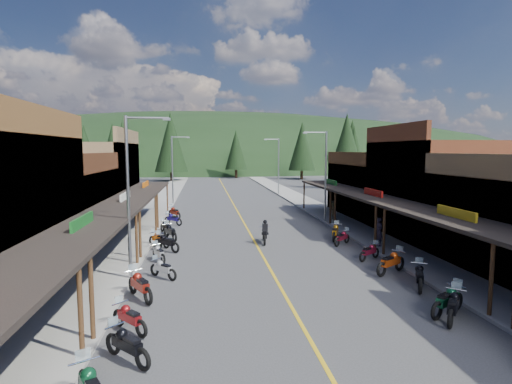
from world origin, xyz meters
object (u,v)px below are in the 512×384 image
object	(u,v)px
pine_6	(413,150)
pine_10	(123,148)
bike_west_2	(127,343)
bike_east_2	(453,305)
bike_west_6	(159,252)
bike_east_4	(420,275)
pine_2	(171,142)
bike_east_5	(391,261)
shop_east_2	(438,189)
bike_west_10	(166,226)
streetlight_1	(174,167)
bike_east_6	(369,251)
pedestrian_east_b	(332,210)
pine_11	(346,145)
pedestrian_east_a	(379,232)
streetlight_2	(324,172)
bike_west_9	(170,231)
bike_east_8	(335,231)
rider_on_bike	(265,234)
pine_8	(84,153)
bike_east_7	(342,237)
pine_3	(236,150)
pine_5	(352,144)
shop_west_2	(46,209)
bike_west_7	(166,242)
bike_west_3	(129,317)
shop_east_3	(381,189)
bike_west_11	(173,219)
streetlight_0	(131,190)
shop_west_3	(87,182)
pine_1	(113,146)
bike_east_3	(448,299)
pine_9	(354,150)
bike_west_5	(163,268)
bike_west_4	(140,284)
pine_0	(24,150)
pine_4	(302,146)
streetlight_3	(278,164)

from	to	relation	value
pine_6	pine_10	distance (m)	65.51
bike_west_2	bike_east_2	xyz separation A→B (m)	(11.54, 1.44, 0.02)
bike_west_6	bike_east_4	world-z (taller)	bike_east_4
pine_2	bike_east_5	distance (m)	67.04
shop_east_2	bike_west_10	xyz separation A→B (m)	(-20.22, 3.48, -2.97)
streetlight_1	bike_east_2	distance (m)	36.87
bike_west_10	bike_east_6	distance (m)	15.51
pine_2	pedestrian_east_b	size ratio (longest dim) A/B	8.15
pine_11	pedestrian_east_a	world-z (taller)	pine_11
streetlight_2	pedestrian_east_a	size ratio (longest dim) A/B	4.21
pine_10	bike_west_9	bearing A→B (deg)	-75.61
pine_6	bike_east_8	xyz separation A→B (m)	(-40.22, -62.72, -5.85)
bike_east_8	rider_on_bike	size ratio (longest dim) A/B	0.97
pine_8	bike_east_7	bearing A→B (deg)	-55.46
pine_2	pine_6	bearing A→B (deg)	6.12
pine_3	bike_west_2	xyz separation A→B (m)	(-9.84, -79.86, -5.88)
bike_west_9	pedestrian_east_a	world-z (taller)	pedestrian_east_a
pine_5	shop_west_2	bearing A→B (deg)	-124.19
bike_east_5	bike_west_7	bearing A→B (deg)	-148.98
bike_west_3	pine_6	bearing A→B (deg)	13.06
bike_east_7	pine_2	bearing A→B (deg)	153.09
pine_6	bike_east_6	bearing A→B (deg)	-120.43
pine_5	bike_west_9	distance (m)	80.22
streetlight_1	bike_east_7	size ratio (longest dim) A/B	4.21
shop_east_3	pine_8	size ratio (longest dim) A/B	1.09
pine_2	bike_west_11	world-z (taller)	pine_2
streetlight_0	shop_west_3	bearing A→B (deg)	111.55
shop_west_3	bike_west_9	xyz separation A→B (m)	(7.90, -8.51, -2.88)
streetlight_0	pine_1	distance (m)	77.94
bike_west_9	bike_east_5	distance (m)	15.23
bike_east_3	bike_west_10	bearing A→B (deg)	-174.36
pine_9	bike_west_5	distance (m)	59.14
pine_11	bike_east_3	world-z (taller)	pine_11
shop_east_3	bike_east_2	world-z (taller)	shop_east_3
pine_5	bike_west_5	distance (m)	87.68
pedestrian_east_a	bike_west_4	bearing A→B (deg)	-72.87
pine_0	bike_west_10	xyz separation A→B (m)	(33.57, -56.82, -5.94)
shop_west_2	bike_west_10	size ratio (longest dim) A/B	5.69
pine_0	pine_8	bearing A→B (deg)	-50.71
streetlight_1	pine_4	xyz separation A→B (m)	(24.95, 38.00, 2.78)
bike_west_7	streetlight_3	bearing A→B (deg)	19.41
streetlight_2	pine_6	bearing A→B (deg)	55.11
bike_west_9	bike_east_4	distance (m)	16.93
streetlight_1	pine_1	world-z (taller)	pine_1
bike_east_6	bike_east_7	world-z (taller)	bike_east_7
pine_3	bike_east_5	xyz separation A→B (m)	(2.06, -72.67, -5.82)
pine_10	bike_east_5	bearing A→B (deg)	-67.00
pine_5	pedestrian_east_a	bearing A→B (deg)	-109.65
bike_west_6	bike_east_6	size ratio (longest dim) A/B	1.01
streetlight_0	bike_west_3	size ratio (longest dim) A/B	4.06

